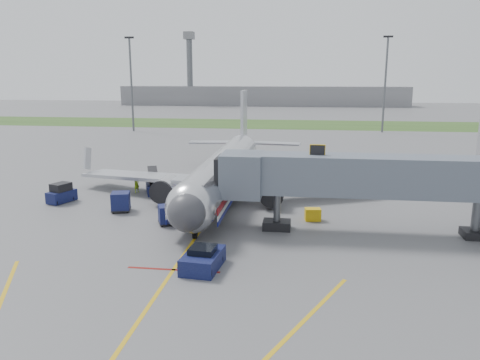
# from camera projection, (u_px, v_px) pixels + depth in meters

# --- Properties ---
(ground) EXTENTS (400.00, 400.00, 0.00)m
(ground) POSITION_uv_depth(u_px,v_px,m) (189.00, 247.00, 33.43)
(ground) COLOR #565659
(ground) RESTS_ON ground
(grass_strip) EXTENTS (300.00, 25.00, 0.01)m
(grass_strip) POSITION_uv_depth(u_px,v_px,m) (273.00, 124.00, 120.50)
(grass_strip) COLOR #2D4C1E
(grass_strip) RESTS_ON ground
(apron_markings) EXTENTS (21.52, 50.00, 0.01)m
(apron_markings) POSITION_uv_depth(u_px,v_px,m) (157.00, 294.00, 26.27)
(apron_markings) COLOR gold
(apron_markings) RESTS_ON ground
(airliner) EXTENTS (32.10, 35.67, 10.25)m
(airliner) POSITION_uv_depth(u_px,v_px,m) (224.00, 170.00, 47.61)
(airliner) COLOR silver
(airliner) RESTS_ON ground
(jet_bridge) EXTENTS (25.30, 4.00, 6.90)m
(jet_bridge) POSITION_uv_depth(u_px,v_px,m) (368.00, 177.00, 35.61)
(jet_bridge) COLOR slate
(jet_bridge) RESTS_ON ground
(light_mast_left) EXTENTS (2.00, 0.44, 20.40)m
(light_mast_left) POSITION_uv_depth(u_px,v_px,m) (131.00, 82.00, 102.78)
(light_mast_left) COLOR #595B60
(light_mast_left) RESTS_ON ground
(light_mast_right) EXTENTS (2.00, 0.44, 20.40)m
(light_mast_right) POSITION_uv_depth(u_px,v_px,m) (385.00, 82.00, 100.36)
(light_mast_right) COLOR #595B60
(light_mast_right) RESTS_ON ground
(distant_terminal) EXTENTS (120.00, 14.00, 8.00)m
(distant_terminal) POSITION_uv_depth(u_px,v_px,m) (262.00, 96.00, 198.34)
(distant_terminal) COLOR slate
(distant_terminal) RESTS_ON ground
(control_tower) EXTENTS (4.00, 4.00, 30.00)m
(control_tower) POSITION_uv_depth(u_px,v_px,m) (190.00, 63.00, 194.58)
(control_tower) COLOR #595B60
(control_tower) RESTS_ON ground
(pushback_tug) EXTENTS (2.45, 3.67, 1.45)m
(pushback_tug) POSITION_uv_depth(u_px,v_px,m) (203.00, 259.00, 29.68)
(pushback_tug) COLOR #0C0D36
(pushback_tug) RESTS_ON ground
(baggage_tug) EXTENTS (2.27, 3.04, 1.90)m
(baggage_tug) POSITION_uv_depth(u_px,v_px,m) (61.00, 194.00, 45.31)
(baggage_tug) COLOR #0C0D36
(baggage_tug) RESTS_ON ground
(baggage_cart_a) EXTENTS (1.97, 1.97, 1.60)m
(baggage_cart_a) POSITION_uv_depth(u_px,v_px,m) (168.00, 215.00, 38.53)
(baggage_cart_a) COLOR #0C0D36
(baggage_cart_a) RESTS_ON ground
(baggage_cart_b) EXTENTS (2.01, 2.01, 1.76)m
(baggage_cart_b) POSITION_uv_depth(u_px,v_px,m) (121.00, 202.00, 42.20)
(baggage_cart_b) COLOR #0C0D36
(baggage_cart_b) RESTS_ON ground
(baggage_cart_c) EXTENTS (1.65, 1.65, 1.61)m
(baggage_cart_c) POSITION_uv_depth(u_px,v_px,m) (172.00, 191.00, 46.61)
(baggage_cart_c) COLOR #0C0D36
(baggage_cart_c) RESTS_ON ground
(belt_loader) EXTENTS (2.97, 4.95, 2.35)m
(belt_loader) POSITION_uv_depth(u_px,v_px,m) (154.00, 187.00, 49.30)
(belt_loader) COLOR #0C0D36
(belt_loader) RESTS_ON ground
(ground_power_cart) EXTENTS (1.42, 1.05, 1.05)m
(ground_power_cart) POSITION_uv_depth(u_px,v_px,m) (313.00, 215.00, 39.63)
(ground_power_cart) COLOR #E5B40D
(ground_power_cart) RESTS_ON ground
(ramp_worker) EXTENTS (0.71, 0.77, 1.77)m
(ramp_worker) POSITION_uv_depth(u_px,v_px,m) (137.00, 184.00, 49.19)
(ramp_worker) COLOR #93C917
(ramp_worker) RESTS_ON ground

